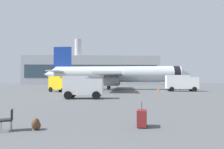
{
  "coord_description": "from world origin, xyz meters",
  "views": [
    {
      "loc": [
        0.03,
        -2.29,
        2.01
      ],
      "look_at": [
        1.34,
        26.85,
        3.0
      ],
      "focal_mm": 31.22,
      "sensor_mm": 36.0,
      "label": 1
    }
  ],
  "objects_px": {
    "fuel_truck": "(181,82)",
    "safety_cone_mid": "(158,89)",
    "gate_chair": "(8,118)",
    "service_truck": "(61,83)",
    "traveller_backpack": "(36,124)",
    "safety_cone_near": "(135,91)",
    "rolling_suitcase": "(142,118)",
    "airplane_at_gate": "(116,74)",
    "cargo_van": "(83,86)"
  },
  "relations": [
    {
      "from": "rolling_suitcase",
      "to": "traveller_backpack",
      "type": "relative_size",
      "value": 2.29
    },
    {
      "from": "rolling_suitcase",
      "to": "traveller_backpack",
      "type": "distance_m",
      "value": 4.47
    },
    {
      "from": "gate_chair",
      "to": "cargo_van",
      "type": "bearing_deg",
      "value": 83.98
    },
    {
      "from": "cargo_van",
      "to": "rolling_suitcase",
      "type": "distance_m",
      "value": 14.61
    },
    {
      "from": "airplane_at_gate",
      "to": "rolling_suitcase",
      "type": "height_order",
      "value": "airplane_at_gate"
    },
    {
      "from": "airplane_at_gate",
      "to": "traveller_backpack",
      "type": "xyz_separation_m",
      "value": [
        -5.85,
        -38.86,
        -3.42
      ]
    },
    {
      "from": "service_truck",
      "to": "fuel_truck",
      "type": "xyz_separation_m",
      "value": [
        23.14,
        1.63,
        0.16
      ]
    },
    {
      "from": "cargo_van",
      "to": "traveller_backpack",
      "type": "xyz_separation_m",
      "value": [
        -0.44,
        -14.29,
        -1.22
      ]
    },
    {
      "from": "rolling_suitcase",
      "to": "service_truck",
      "type": "bearing_deg",
      "value": 108.68
    },
    {
      "from": "service_truck",
      "to": "safety_cone_near",
      "type": "relative_size",
      "value": 8.43
    },
    {
      "from": "airplane_at_gate",
      "to": "cargo_van",
      "type": "bearing_deg",
      "value": -102.41
    },
    {
      "from": "rolling_suitcase",
      "to": "cargo_van",
      "type": "bearing_deg",
      "value": 106.01
    },
    {
      "from": "safety_cone_mid",
      "to": "rolling_suitcase",
      "type": "xyz_separation_m",
      "value": [
        -8.86,
        -28.34,
        -0.01
      ]
    },
    {
      "from": "gate_chair",
      "to": "rolling_suitcase",
      "type": "bearing_deg",
      "value": 4.05
    },
    {
      "from": "cargo_van",
      "to": "safety_cone_near",
      "type": "height_order",
      "value": "cargo_van"
    },
    {
      "from": "service_truck",
      "to": "gate_chair",
      "type": "height_order",
      "value": "service_truck"
    },
    {
      "from": "safety_cone_near",
      "to": "gate_chair",
      "type": "bearing_deg",
      "value": -110.83
    },
    {
      "from": "service_truck",
      "to": "safety_cone_near",
      "type": "xyz_separation_m",
      "value": [
        13.06,
        -4.04,
        -1.3
      ]
    },
    {
      "from": "service_truck",
      "to": "safety_cone_mid",
      "type": "distance_m",
      "value": 18.31
    },
    {
      "from": "service_truck",
      "to": "cargo_van",
      "type": "relative_size",
      "value": 1.15
    },
    {
      "from": "fuel_truck",
      "to": "rolling_suitcase",
      "type": "height_order",
      "value": "fuel_truck"
    },
    {
      "from": "safety_cone_mid",
      "to": "cargo_van",
      "type": "bearing_deg",
      "value": -131.94
    },
    {
      "from": "traveller_backpack",
      "to": "safety_cone_near",
      "type": "bearing_deg",
      "value": 71.37
    },
    {
      "from": "rolling_suitcase",
      "to": "fuel_truck",
      "type": "bearing_deg",
      "value": 64.99
    },
    {
      "from": "safety_cone_mid",
      "to": "airplane_at_gate",
      "type": "bearing_deg",
      "value": 126.14
    },
    {
      "from": "airplane_at_gate",
      "to": "service_truck",
      "type": "distance_m",
      "value": 15.38
    },
    {
      "from": "fuel_truck",
      "to": "cargo_van",
      "type": "relative_size",
      "value": 1.4
    },
    {
      "from": "rolling_suitcase",
      "to": "traveller_backpack",
      "type": "xyz_separation_m",
      "value": [
        -4.46,
        -0.29,
        -0.16
      ]
    },
    {
      "from": "safety_cone_mid",
      "to": "gate_chair",
      "type": "xyz_separation_m",
      "value": [
        -14.4,
        -28.73,
        0.09
      ]
    },
    {
      "from": "safety_cone_mid",
      "to": "traveller_backpack",
      "type": "relative_size",
      "value": 1.71
    },
    {
      "from": "airplane_at_gate",
      "to": "fuel_truck",
      "type": "distance_m",
      "value": 15.47
    },
    {
      "from": "safety_cone_mid",
      "to": "rolling_suitcase",
      "type": "height_order",
      "value": "rolling_suitcase"
    },
    {
      "from": "cargo_van",
      "to": "safety_cone_mid",
      "type": "relative_size",
      "value": 5.48
    },
    {
      "from": "safety_cone_near",
      "to": "safety_cone_mid",
      "type": "xyz_separation_m",
      "value": [
        5.2,
        4.56,
        0.1
      ]
    },
    {
      "from": "traveller_backpack",
      "to": "cargo_van",
      "type": "bearing_deg",
      "value": 88.24
    },
    {
      "from": "fuel_truck",
      "to": "service_truck",
      "type": "bearing_deg",
      "value": -175.96
    },
    {
      "from": "cargo_van",
      "to": "safety_cone_mid",
      "type": "height_order",
      "value": "cargo_van"
    },
    {
      "from": "traveller_backpack",
      "to": "gate_chair",
      "type": "height_order",
      "value": "gate_chair"
    },
    {
      "from": "fuel_truck",
      "to": "gate_chair",
      "type": "height_order",
      "value": "fuel_truck"
    },
    {
      "from": "airplane_at_gate",
      "to": "rolling_suitcase",
      "type": "xyz_separation_m",
      "value": [
        -1.39,
        -38.57,
        -3.27
      ]
    },
    {
      "from": "safety_cone_mid",
      "to": "gate_chair",
      "type": "bearing_deg",
      "value": -116.62
    },
    {
      "from": "airplane_at_gate",
      "to": "traveller_backpack",
      "type": "distance_m",
      "value": 39.45
    },
    {
      "from": "traveller_backpack",
      "to": "safety_cone_mid",
      "type": "bearing_deg",
      "value": 65.05
    },
    {
      "from": "traveller_backpack",
      "to": "gate_chair",
      "type": "distance_m",
      "value": 1.12
    },
    {
      "from": "fuel_truck",
      "to": "safety_cone_mid",
      "type": "height_order",
      "value": "fuel_truck"
    },
    {
      "from": "airplane_at_gate",
      "to": "service_truck",
      "type": "xyz_separation_m",
      "value": [
        -10.79,
        -10.76,
        -2.05
      ]
    },
    {
      "from": "airplane_at_gate",
      "to": "cargo_van",
      "type": "height_order",
      "value": "airplane_at_gate"
    },
    {
      "from": "airplane_at_gate",
      "to": "gate_chair",
      "type": "xyz_separation_m",
      "value": [
        -6.93,
        -38.97,
        -3.16
      ]
    },
    {
      "from": "fuel_truck",
      "to": "traveller_backpack",
      "type": "relative_size",
      "value": 13.16
    },
    {
      "from": "airplane_at_gate",
      "to": "safety_cone_mid",
      "type": "distance_m",
      "value": 13.08
    }
  ]
}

